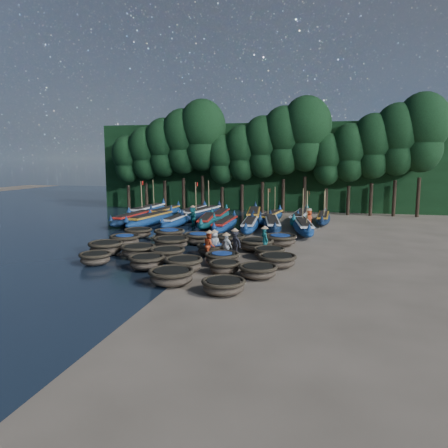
% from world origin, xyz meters
% --- Properties ---
extents(ground, '(120.00, 120.00, 0.00)m').
position_xyz_m(ground, '(0.00, 0.00, 0.00)').
color(ground, gray).
rests_on(ground, ground).
extents(foliage_wall, '(40.00, 3.00, 10.00)m').
position_xyz_m(foliage_wall, '(0.00, 23.50, 5.00)').
color(foliage_wall, black).
rests_on(foliage_wall, ground).
extents(coracle_3, '(2.67, 2.67, 0.77)m').
position_xyz_m(coracle_3, '(0.01, -9.10, 0.44)').
color(coracle_3, '#4B3E2F').
rests_on(coracle_3, ground).
extents(coracle_4, '(2.32, 2.32, 0.67)m').
position_xyz_m(coracle_4, '(2.73, -9.89, 0.39)').
color(coracle_4, '#4B3E2F').
rests_on(coracle_4, ground).
extents(coracle_5, '(2.03, 2.03, 0.70)m').
position_xyz_m(coracle_5, '(-5.56, -6.31, 0.40)').
color(coracle_5, '#4B3E2F').
rests_on(coracle_5, ground).
extents(coracle_6, '(2.36, 2.36, 0.78)m').
position_xyz_m(coracle_6, '(-2.30, -6.66, 0.45)').
color(coracle_6, '#4B3E2F').
rests_on(coracle_6, ground).
extents(coracle_7, '(2.04, 2.04, 0.80)m').
position_xyz_m(coracle_7, '(-0.16, -6.79, 0.46)').
color(coracle_7, '#4B3E2F').
rests_on(coracle_7, ground).
extents(coracle_8, '(1.98, 1.98, 0.65)m').
position_xyz_m(coracle_8, '(1.98, -6.49, 0.38)').
color(coracle_8, '#4B3E2F').
rests_on(coracle_8, ground).
extents(coracle_9, '(2.23, 2.23, 0.67)m').
position_xyz_m(coracle_9, '(3.82, -6.97, 0.38)').
color(coracle_9, '#4B3E2F').
rests_on(coracle_9, ground).
extents(coracle_10, '(2.61, 2.61, 0.85)m').
position_xyz_m(coracle_10, '(-6.22, -3.86, 0.49)').
color(coracle_10, '#4B3E2F').
rests_on(coracle_10, ground).
extents(coracle_11, '(2.56, 2.56, 0.75)m').
position_xyz_m(coracle_11, '(-3.99, -4.00, 0.43)').
color(coracle_11, '#4B3E2F').
rests_on(coracle_11, ground).
extents(coracle_12, '(2.41, 2.41, 0.79)m').
position_xyz_m(coracle_12, '(-1.88, -4.59, 0.46)').
color(coracle_12, '#4B3E2F').
rests_on(coracle_12, ground).
extents(coracle_13, '(2.42, 2.42, 0.70)m').
position_xyz_m(coracle_13, '(1.41, -4.67, 0.40)').
color(coracle_13, '#4B3E2F').
rests_on(coracle_13, ground).
extents(coracle_14, '(2.62, 2.62, 0.72)m').
position_xyz_m(coracle_14, '(4.51, -4.54, 0.41)').
color(coracle_14, '#4B3E2F').
rests_on(coracle_14, ground).
extents(coracle_15, '(2.35, 2.35, 0.76)m').
position_xyz_m(coracle_15, '(-6.35, -0.94, 0.44)').
color(coracle_15, '#4B3E2F').
rests_on(coracle_15, ground).
extents(coracle_16, '(2.92, 2.92, 0.78)m').
position_xyz_m(coracle_16, '(-2.91, -1.19, 0.45)').
color(coracle_16, '#4B3E2F').
rests_on(coracle_16, ground).
extents(coracle_17, '(2.03, 2.03, 0.71)m').
position_xyz_m(coracle_17, '(0.28, -2.36, 0.41)').
color(coracle_17, '#4B3E2F').
rests_on(coracle_17, ground).
extents(coracle_18, '(2.35, 2.35, 0.77)m').
position_xyz_m(coracle_18, '(2.69, -0.43, 0.44)').
color(coracle_18, '#4B3E2F').
rests_on(coracle_18, ground).
extents(coracle_19, '(2.03, 2.03, 0.65)m').
position_xyz_m(coracle_19, '(3.78, -2.37, 0.37)').
color(coracle_19, '#4B3E2F').
rests_on(coracle_19, ground).
extents(coracle_20, '(2.48, 2.48, 0.71)m').
position_xyz_m(coracle_20, '(-6.82, 2.26, 0.40)').
color(coracle_20, '#4B3E2F').
rests_on(coracle_20, ground).
extents(coracle_21, '(2.73, 2.73, 0.80)m').
position_xyz_m(coracle_21, '(-4.12, 1.77, 0.46)').
color(coracle_21, '#4B3E2F').
rests_on(coracle_21, ground).
extents(coracle_22, '(2.19, 2.19, 0.78)m').
position_xyz_m(coracle_22, '(-1.59, 0.82, 0.45)').
color(coracle_22, '#4B3E2F').
rests_on(coracle_22, ground).
extents(coracle_23, '(2.38, 2.38, 0.77)m').
position_xyz_m(coracle_23, '(0.66, 0.73, 0.44)').
color(coracle_23, '#4B3E2F').
rests_on(coracle_23, ground).
extents(coracle_24, '(2.48, 2.48, 0.76)m').
position_xyz_m(coracle_24, '(4.04, 1.58, 0.44)').
color(coracle_24, '#4B3E2F').
rests_on(coracle_24, ground).
extents(long_boat_1, '(1.78, 8.27, 1.46)m').
position_xyz_m(long_boat_1, '(-10.20, 8.63, 0.55)').
color(long_boat_1, '#0F1C3A').
rests_on(long_boat_1, ground).
extents(long_boat_2, '(2.49, 8.29, 1.47)m').
position_xyz_m(long_boat_2, '(-8.27, 8.26, 0.56)').
color(long_boat_2, navy).
rests_on(long_boat_2, ground).
extents(long_boat_3, '(1.47, 7.60, 1.34)m').
position_xyz_m(long_boat_3, '(-5.85, 8.59, 0.51)').
color(long_boat_3, navy).
rests_on(long_boat_3, ground).
extents(long_boat_4, '(2.37, 7.67, 1.36)m').
position_xyz_m(long_boat_4, '(-3.18, 8.76, 0.52)').
color(long_boat_4, '#105F5D').
rests_on(long_boat_4, ground).
extents(long_boat_5, '(1.39, 7.58, 1.33)m').
position_xyz_m(long_boat_5, '(-1.15, 7.09, 0.51)').
color(long_boat_5, navy).
rests_on(long_boat_5, ground).
extents(long_boat_6, '(1.95, 7.61, 1.34)m').
position_xyz_m(long_boat_6, '(0.92, 7.32, 0.51)').
color(long_boat_6, navy).
rests_on(long_boat_6, ground).
extents(long_boat_7, '(2.75, 8.01, 1.43)m').
position_xyz_m(long_boat_7, '(2.71, 7.84, 0.54)').
color(long_boat_7, '#0F1C3A').
rests_on(long_boat_7, ground).
extents(long_boat_8, '(2.78, 8.22, 3.54)m').
position_xyz_m(long_boat_8, '(5.26, 7.22, 0.56)').
color(long_boat_8, navy).
rests_on(long_boat_8, ground).
extents(long_boat_9, '(1.80, 8.84, 3.76)m').
position_xyz_m(long_boat_9, '(-11.07, 14.13, 0.60)').
color(long_boat_9, navy).
rests_on(long_boat_9, ground).
extents(long_boat_10, '(1.66, 7.75, 1.36)m').
position_xyz_m(long_boat_10, '(-9.11, 14.07, 0.52)').
color(long_boat_10, navy).
rests_on(long_boat_10, ground).
extents(long_boat_11, '(1.70, 7.99, 1.41)m').
position_xyz_m(long_boat_11, '(-6.30, 14.71, 0.54)').
color(long_boat_11, navy).
rests_on(long_boat_11, ground).
extents(long_boat_12, '(2.97, 8.75, 3.77)m').
position_xyz_m(long_boat_12, '(-4.91, 13.28, 0.60)').
color(long_boat_12, '#0F1C3A').
rests_on(long_boat_12, ground).
extents(long_boat_13, '(1.76, 7.34, 1.29)m').
position_xyz_m(long_boat_13, '(-2.93, 12.88, 0.49)').
color(long_boat_13, '#105F5D').
rests_on(long_boat_13, ground).
extents(long_boat_14, '(2.57, 8.63, 1.53)m').
position_xyz_m(long_boat_14, '(0.27, 13.30, 0.58)').
color(long_boat_14, '#0F1C3A').
rests_on(long_boat_14, ground).
extents(long_boat_15, '(2.30, 7.74, 3.31)m').
position_xyz_m(long_boat_15, '(2.01, 12.42, 0.53)').
color(long_boat_15, navy).
rests_on(long_boat_15, ground).
extents(long_boat_16, '(2.26, 8.95, 1.58)m').
position_xyz_m(long_boat_16, '(4.80, 12.51, 0.60)').
color(long_boat_16, '#105F5D').
rests_on(long_boat_16, ground).
extents(long_boat_17, '(1.45, 7.33, 3.12)m').
position_xyz_m(long_boat_17, '(6.81, 13.09, 0.49)').
color(long_boat_17, '#0F1C3A').
rests_on(long_boat_17, ground).
extents(fisherman_0, '(0.91, 0.87, 1.77)m').
position_xyz_m(fisherman_0, '(0.43, -2.55, 0.85)').
color(fisherman_0, silver).
rests_on(fisherman_0, ground).
extents(fisherman_1, '(0.70, 0.74, 1.90)m').
position_xyz_m(fisherman_1, '(3.34, -1.24, 0.95)').
color(fisherman_1, '#196A68').
rests_on(fisherman_1, ground).
extents(fisherman_2, '(0.88, 0.98, 1.86)m').
position_xyz_m(fisherman_2, '(0.33, -3.36, 0.88)').
color(fisherman_2, '#C13D19').
rests_on(fisherman_2, ground).
extents(fisherman_3, '(1.20, 1.08, 1.82)m').
position_xyz_m(fisherman_3, '(1.60, -2.06, 0.85)').
color(fisherman_3, black).
rests_on(fisherman_3, ground).
extents(fisherman_4, '(0.96, 0.77, 1.73)m').
position_xyz_m(fisherman_4, '(1.32, -3.22, 0.84)').
color(fisherman_4, silver).
rests_on(fisherman_4, ground).
extents(fisherman_5, '(1.46, 1.59, 1.97)m').
position_xyz_m(fisherman_5, '(-4.51, 8.83, 0.92)').
color(fisherman_5, '#196A68').
rests_on(fisherman_5, ground).
extents(fisherman_6, '(0.70, 0.93, 1.92)m').
position_xyz_m(fisherman_6, '(5.67, 9.17, 0.92)').
color(fisherman_6, '#C13D19').
rests_on(fisherman_6, ground).
extents(tree_0, '(3.68, 3.68, 8.68)m').
position_xyz_m(tree_0, '(-16.00, 20.00, 5.97)').
color(tree_0, black).
rests_on(tree_0, ground).
extents(tree_1, '(4.09, 4.09, 9.65)m').
position_xyz_m(tree_1, '(-13.70, 20.00, 6.65)').
color(tree_1, black).
rests_on(tree_1, ground).
extents(tree_2, '(4.51, 4.51, 10.63)m').
position_xyz_m(tree_2, '(-11.40, 20.00, 7.32)').
color(tree_2, black).
rests_on(tree_2, ground).
extents(tree_3, '(4.92, 4.92, 11.60)m').
position_xyz_m(tree_3, '(-9.10, 20.00, 8.00)').
color(tree_3, black).
rests_on(tree_3, ground).
extents(tree_4, '(5.34, 5.34, 12.58)m').
position_xyz_m(tree_4, '(-6.80, 20.00, 8.67)').
color(tree_4, black).
rests_on(tree_4, ground).
extents(tree_5, '(3.68, 3.68, 8.68)m').
position_xyz_m(tree_5, '(-4.50, 20.00, 5.97)').
color(tree_5, black).
rests_on(tree_5, ground).
extents(tree_6, '(4.09, 4.09, 9.65)m').
position_xyz_m(tree_6, '(-2.20, 20.00, 6.65)').
color(tree_6, black).
rests_on(tree_6, ground).
extents(tree_7, '(4.51, 4.51, 10.63)m').
position_xyz_m(tree_7, '(0.10, 20.00, 7.32)').
color(tree_7, black).
rests_on(tree_7, ground).
extents(tree_8, '(4.92, 4.92, 11.60)m').
position_xyz_m(tree_8, '(2.40, 20.00, 8.00)').
color(tree_8, black).
rests_on(tree_8, ground).
extents(tree_9, '(5.34, 5.34, 12.58)m').
position_xyz_m(tree_9, '(4.70, 20.00, 8.67)').
color(tree_9, black).
rests_on(tree_9, ground).
extents(tree_10, '(3.68, 3.68, 8.68)m').
position_xyz_m(tree_10, '(7.00, 20.00, 5.97)').
color(tree_10, black).
rests_on(tree_10, ground).
extents(tree_11, '(4.09, 4.09, 9.65)m').
position_xyz_m(tree_11, '(9.30, 20.00, 6.65)').
color(tree_11, black).
rests_on(tree_11, ground).
extents(tree_12, '(4.51, 4.51, 10.63)m').
position_xyz_m(tree_12, '(11.60, 20.00, 7.32)').
color(tree_12, black).
rests_on(tree_12, ground).
extents(tree_13, '(4.92, 4.92, 11.60)m').
position_xyz_m(tree_13, '(13.90, 20.00, 8.00)').
color(tree_13, black).
rests_on(tree_13, ground).
extents(tree_14, '(5.34, 5.34, 12.58)m').
position_xyz_m(tree_14, '(16.20, 20.00, 8.67)').
color(tree_14, black).
rests_on(tree_14, ground).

